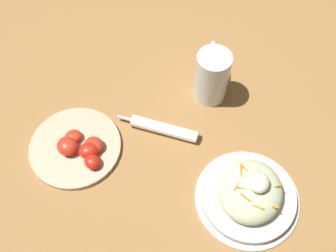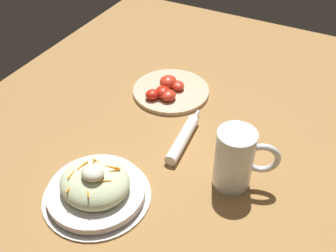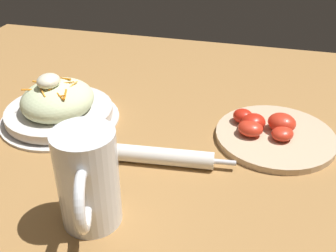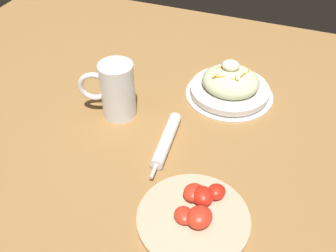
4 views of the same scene
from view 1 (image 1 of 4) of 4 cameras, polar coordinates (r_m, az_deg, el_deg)
The scene contains 5 objects.
ground_plane at distance 1.02m, azimuth 0.52°, elevation 4.90°, with size 1.43×1.43×0.00m, color #9E703D.
salad_plate at distance 0.87m, azimuth 11.70°, elevation -9.61°, with size 0.23×0.23×0.10m.
beer_mug at distance 0.97m, azimuth 6.37°, elevation 7.06°, with size 0.13×0.08×0.14m.
napkin_roll at distance 0.95m, azimuth -0.66°, elevation -0.38°, with size 0.04×0.20×0.03m.
tomato_plate at distance 0.95m, azimuth -13.11°, elevation -3.00°, with size 0.22×0.22×0.05m.
Camera 1 is at (-0.56, -0.22, 0.83)m, focal length 42.00 mm.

